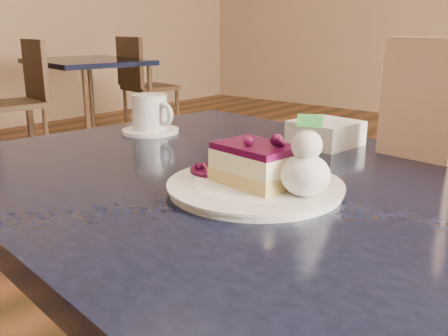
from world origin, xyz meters
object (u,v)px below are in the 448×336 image
Objects in this scene: coffee_set at (151,116)px; bg_table_far_left at (92,138)px; cheesecake_slice at (256,164)px; main_table at (276,230)px; dessert_plate at (255,187)px.

coffee_set is 3.08m from bg_table_far_left.
cheesecake_slice is 0.93× the size of coffee_set.
main_table is 0.46m from coffee_set.
bg_table_far_left is at bearing 147.46° from coffee_set.
dessert_plate is (-0.01, -0.05, 0.08)m from main_table.
main_table is 3.48m from bg_table_far_left.
main_table is 0.09m from dessert_plate.
dessert_plate is 0.03m from cheesecake_slice.
coffee_set is at bearing -22.36° from bg_table_far_left.
main_table is at bearing -17.04° from coffee_set.
cheesecake_slice is at bearing -21.12° from bg_table_far_left.
dessert_plate is at bearing -23.02° from coffee_set.
bg_table_far_left is at bearing 156.66° from main_table.
main_table is at bearing 90.00° from cheesecake_slice.
bg_table_far_left is (-2.95, 1.79, -0.69)m from cheesecake_slice.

